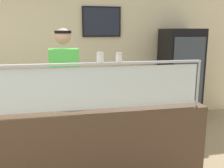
# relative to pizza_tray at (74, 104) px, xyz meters

# --- Properties ---
(ground_plane) EXTENTS (12.00, 12.00, 0.00)m
(ground_plane) POSITION_rel_pizza_tray_xyz_m (0.27, 0.64, -0.97)
(ground_plane) COLOR tan
(ground_plane) RESTS_ON ground
(shop_rear_unit) EXTENTS (6.58, 0.13, 2.70)m
(shop_rear_unit) POSITION_rel_pizza_tray_xyz_m (0.28, 2.22, 0.39)
(shop_rear_unit) COLOR beige
(shop_rear_unit) RESTS_ON ground
(serving_counter) EXTENTS (2.18, 0.70, 0.95)m
(serving_counter) POSITION_rel_pizza_tray_xyz_m (0.27, -0.01, -0.49)
(serving_counter) COLOR #4C3828
(serving_counter) RESTS_ON ground
(sneeze_guard) EXTENTS (2.00, 0.06, 0.49)m
(sneeze_guard) POSITION_rel_pizza_tray_xyz_m (0.27, -0.30, 0.29)
(sneeze_guard) COLOR #B2B5BC
(sneeze_guard) RESTS_ON serving_counter
(pizza_tray) EXTENTS (0.43, 0.43, 0.04)m
(pizza_tray) POSITION_rel_pizza_tray_xyz_m (0.00, 0.00, 0.00)
(pizza_tray) COLOR #9EA0A8
(pizza_tray) RESTS_ON serving_counter
(pizza_server) EXTENTS (0.10, 0.29, 0.01)m
(pizza_server) POSITION_rel_pizza_tray_xyz_m (-0.00, -0.02, 0.02)
(pizza_server) COLOR #ADAFB7
(pizza_server) RESTS_ON pizza_tray
(parmesan_shaker) EXTENTS (0.07, 0.07, 0.10)m
(parmesan_shaker) POSITION_rel_pizza_tray_xyz_m (0.24, -0.30, 0.51)
(parmesan_shaker) COLOR white
(parmesan_shaker) RESTS_ON sneeze_guard
(pepper_flake_shaker) EXTENTS (0.06, 0.06, 0.09)m
(pepper_flake_shaker) POSITION_rel_pizza_tray_xyz_m (0.42, -0.30, 0.51)
(pepper_flake_shaker) COLOR white
(pepper_flake_shaker) RESTS_ON sneeze_guard
(worker_figure) EXTENTS (0.41, 0.50, 1.76)m
(worker_figure) POSITION_rel_pizza_tray_xyz_m (-0.07, 0.71, 0.04)
(worker_figure) COLOR #23232D
(worker_figure) RESTS_ON ground
(drink_fridge) EXTENTS (0.69, 0.64, 1.77)m
(drink_fridge) POSITION_rel_pizza_tray_xyz_m (2.12, 1.77, -0.08)
(drink_fridge) COLOR black
(drink_fridge) RESTS_ON ground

